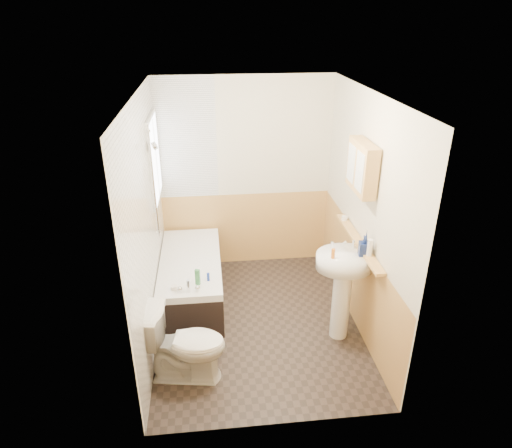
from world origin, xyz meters
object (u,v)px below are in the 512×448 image
object	(u,v)px
bathtub	(191,278)
pine_shelf	(358,242)
sink	(343,278)
toilet	(185,344)
medicine_cabinet	(362,167)

from	to	relation	value
bathtub	pine_shelf	xyz separation A→B (m)	(1.77, -0.64, 0.72)
sink	toilet	bearing A→B (deg)	-169.71
toilet	bathtub	bearing A→B (deg)	7.85
bathtub	pine_shelf	distance (m)	2.02
bathtub	medicine_cabinet	bearing A→B (deg)	-18.96
bathtub	sink	xyz separation A→B (m)	(1.57, -0.86, 0.43)
toilet	pine_shelf	world-z (taller)	pine_shelf
sink	medicine_cabinet	distance (m)	1.13
medicine_cabinet	toilet	bearing A→B (deg)	-158.63
bathtub	sink	distance (m)	1.84
bathtub	medicine_cabinet	distance (m)	2.38
bathtub	toilet	size ratio (longest dim) A/B	2.05
toilet	sink	size ratio (longest dim) A/B	0.68
medicine_cabinet	pine_shelf	bearing A→B (deg)	-57.74
bathtub	toilet	distance (m)	1.30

